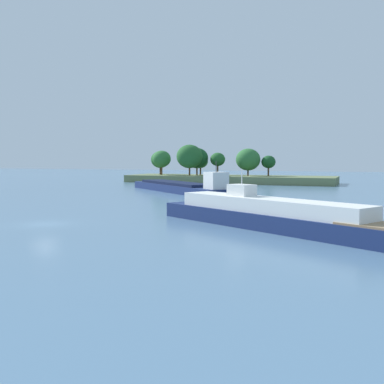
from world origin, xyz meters
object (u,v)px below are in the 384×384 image
object	(u,v)px
white_riverboat	(267,214)
small_motorboat	(213,198)
cargo_barge	(180,187)
channel_buoy_red	(208,207)

from	to	relation	value
white_riverboat	small_motorboat	xyz separation A→B (m)	(-14.17, 26.19, -1.03)
white_riverboat	small_motorboat	bearing A→B (deg)	118.41
cargo_barge	white_riverboat	bearing A→B (deg)	-56.89
cargo_barge	small_motorboat	bearing A→B (deg)	-48.25
small_motorboat	white_riverboat	bearing A→B (deg)	-61.59
cargo_barge	channel_buoy_red	size ratio (longest dim) A/B	14.90
white_riverboat	cargo_barge	bearing A→B (deg)	123.11
cargo_barge	small_motorboat	size ratio (longest dim) A/B	5.41
small_motorboat	channel_buoy_red	world-z (taller)	channel_buoy_red
small_motorboat	cargo_barge	bearing A→B (deg)	131.75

